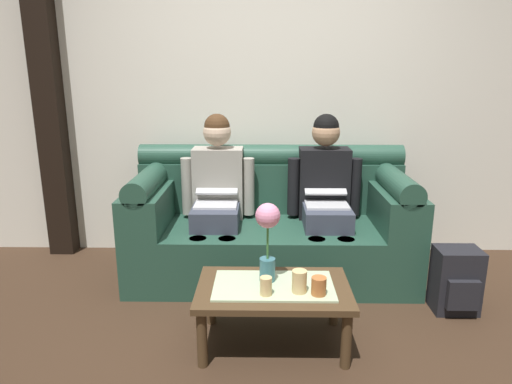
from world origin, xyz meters
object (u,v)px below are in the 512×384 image
Objects in this scene: cup_near_right at (299,281)px; couch at (271,226)px; backpack_right at (456,281)px; flower_vase at (268,232)px; coffee_table at (273,294)px; cup_near_left at (266,286)px; person_left at (217,190)px; person_right at (325,191)px; cup_far_center at (319,286)px.

couch is at bearing 97.29° from cup_near_right.
backpack_right is (1.19, -0.59, -0.16)m from couch.
cup_near_right is at bearing -155.67° from backpack_right.
flower_vase is 0.32m from cup_near_right.
coffee_table is at bearing -90.00° from couch.
couch is 20.60× the size of cup_near_left.
cup_near_left is 0.81× the size of cup_near_right.
couch reaches higher than coffee_table.
flower_vase is at bearing -164.57° from backpack_right.
coffee_table is 8.53× the size of cup_near_left.
cup_near_left is (0.36, -1.10, -0.24)m from person_left.
person_left reaches higher than flower_vase.
flower_vase is 3.70× the size of cup_near_right.
cup_near_right is at bearing -104.21° from person_right.
flower_vase is 4.54× the size of cup_near_left.
cup_near_right is (-0.27, -1.07, -0.23)m from person_right.
person_left is at bearing 111.89° from flower_vase.
person_right is (0.81, 0.00, -0.00)m from person_left.
person_left is 2.85× the size of backpack_right.
cup_near_right is (0.18, 0.03, 0.01)m from cup_near_left.
flower_vase is at bearing -115.45° from person_right.
person_right is 1.12m from coffee_table.
cup_near_left is 0.28m from cup_far_center.
person_right is at bearing 143.25° from backpack_right.
flower_vase is (-0.03, 0.05, 0.35)m from coffee_table.
couch is 21.19× the size of cup_far_center.
coffee_table is 0.20m from cup_near_right.
cup_near_left is (-0.01, -0.17, -0.24)m from flower_vase.
cup_near_right is at bearing -31.68° from coffee_table.
cup_near_right is 1.26× the size of cup_far_center.
flower_vase is (-0.44, -0.93, 0.01)m from person_right.
backpack_right is (1.23, 0.34, -0.46)m from flower_vase.
person_right is at bearing 64.55° from flower_vase.
cup_near_left is (-0.04, -1.10, 0.05)m from couch.
person_left is 2.66× the size of flower_vase.
couch is at bearing 179.61° from person_right.
couch is 4.85× the size of backpack_right.
cup_far_center is (0.65, -1.09, -0.24)m from person_left.
backpack_right is at bearing 22.51° from cup_near_left.
coffee_table is 2.01× the size of backpack_right.
flower_vase is (0.37, -0.93, 0.01)m from person_left.
cup_near_left is at bearing -92.25° from couch.
couch is at bearing 102.29° from cup_far_center.
cup_far_center reaches higher than coffee_table.
person_left is 1.18m from cup_near_left.
cup_near_right reaches higher than cup_near_left.
couch is 1.12m from cup_far_center.
person_right reaches higher than backpack_right.
couch reaches higher than cup_near_right.
flower_vase is at bearing -68.11° from person_left.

